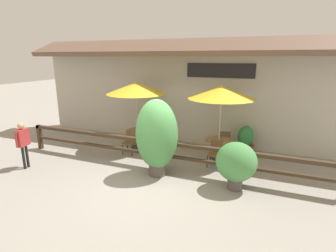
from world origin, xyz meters
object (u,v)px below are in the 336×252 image
potted_plant_corner_fern (245,140)px  potted_plant_broad_leaf (157,136)px  chair_near_streetside (130,141)px  chair_middle_wallside (224,140)px  patio_umbrella_middle (221,92)px  pedestrian (23,139)px  chair_near_wallside (146,132)px  chair_middle_streetside (215,152)px  potted_plant_small_flowering (236,163)px  patio_umbrella_near (136,88)px  dining_table_near (138,134)px  dining_table_middle (219,143)px

potted_plant_corner_fern → potted_plant_broad_leaf: bearing=-127.6°
chair_near_streetside → potted_plant_corner_fern: potted_plant_corner_fern is taller
chair_middle_wallside → potted_plant_broad_leaf: potted_plant_broad_leaf is taller
chair_near_streetside → potted_plant_broad_leaf: bearing=-41.3°
patio_umbrella_middle → pedestrian: patio_umbrella_middle is taller
patio_umbrella_middle → potted_plant_broad_leaf: (-1.46, -2.03, -1.11)m
chair_near_wallside → chair_middle_wallside: bearing=-173.7°
chair_middle_streetside → potted_plant_small_flowering: size_ratio=0.64×
potted_plant_corner_fern → patio_umbrella_near: bearing=-166.8°
patio_umbrella_near → chair_near_wallside: 2.01m
chair_middle_wallside → potted_plant_corner_fern: size_ratio=0.81×
chair_near_streetside → pedestrian: 3.51m
patio_umbrella_middle → potted_plant_corner_fern: size_ratio=2.48×
patio_umbrella_near → potted_plant_small_flowering: (4.08, -2.01, -1.61)m
chair_middle_streetside → potted_plant_broad_leaf: potted_plant_broad_leaf is taller
dining_table_near → patio_umbrella_middle: (3.22, 0.02, 1.80)m
chair_near_streetside → pedestrian: (-2.46, -2.44, 0.50)m
dining_table_middle → potted_plant_corner_fern: bearing=48.7°
chair_near_streetside → potted_plant_small_flowering: bearing=-21.4°
chair_near_wallside → pedestrian: (-2.45, -3.82, 0.50)m
chair_middle_streetside → patio_umbrella_middle: bearing=96.1°
dining_table_near → potted_plant_small_flowering: potted_plant_small_flowering is taller
chair_near_wallside → patio_umbrella_middle: 3.75m
pedestrian → chair_middle_streetside: bearing=-74.5°
chair_middle_streetside → potted_plant_corner_fern: 1.80m
chair_near_wallside → potted_plant_broad_leaf: (1.71, -2.70, 0.78)m
chair_near_streetside → potted_plant_broad_leaf: potted_plant_broad_leaf is taller
patio_umbrella_near → chair_middle_wallside: size_ratio=3.06×
potted_plant_broad_leaf → chair_near_streetside: bearing=142.0°
dining_table_middle → chair_middle_wallside: chair_middle_wallside is taller
chair_middle_streetside → dining_table_near: bearing=171.6°
dining_table_near → pedestrian: 3.97m
potted_plant_small_flowering → pedestrian: bearing=-170.2°
chair_middle_streetside → potted_plant_small_flowering: bearing=-54.7°
chair_middle_wallside → pedestrian: 6.89m
dining_table_near → dining_table_middle: size_ratio=1.00×
dining_table_middle → potted_plant_corner_fern: size_ratio=0.88×
potted_plant_broad_leaf → pedestrian: size_ratio=1.54×
potted_plant_broad_leaf → pedestrian: bearing=-165.0°
dining_table_near → potted_plant_small_flowering: 4.56m
dining_table_middle → potted_plant_small_flowering: bearing=-66.8°
dining_table_middle → potted_plant_broad_leaf: (-1.46, -2.03, 0.69)m
patio_umbrella_near → chair_middle_wallside: bearing=12.1°
patio_umbrella_near → patio_umbrella_middle: bearing=0.3°
chair_middle_streetside → chair_middle_wallside: size_ratio=1.00×
patio_umbrella_near → chair_near_wallside: (0.05, 0.69, -1.89)m
potted_plant_broad_leaf → dining_table_near: bearing=131.0°
chair_near_streetside → potted_plant_small_flowering: potted_plant_small_flowering is taller
potted_plant_corner_fern → chair_near_streetside: bearing=-157.7°
potted_plant_small_flowering → dining_table_near: bearing=153.8°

